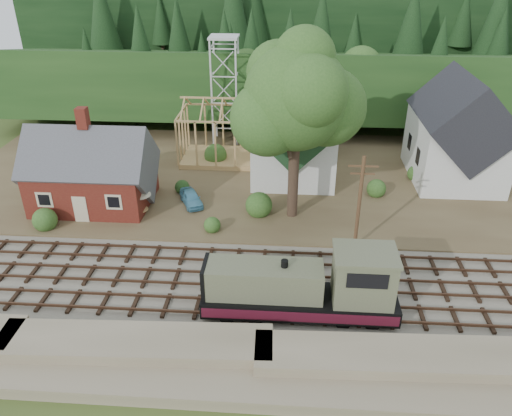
# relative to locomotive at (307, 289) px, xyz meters

# --- Properties ---
(ground) EXTENTS (140.00, 140.00, 0.00)m
(ground) POSITION_rel_locomotive_xyz_m (-3.02, 3.00, -2.17)
(ground) COLOR #384C1E
(ground) RESTS_ON ground
(embankment) EXTENTS (64.00, 5.00, 1.60)m
(embankment) POSITION_rel_locomotive_xyz_m (-3.02, -5.50, -2.17)
(embankment) COLOR #7F7259
(embankment) RESTS_ON ground
(railroad_bed) EXTENTS (64.00, 11.00, 0.16)m
(railroad_bed) POSITION_rel_locomotive_xyz_m (-3.02, 3.00, -2.09)
(railroad_bed) COLOR #726B5B
(railroad_bed) RESTS_ON ground
(village_flat) EXTENTS (64.00, 26.00, 0.30)m
(village_flat) POSITION_rel_locomotive_xyz_m (-3.02, 21.00, -2.02)
(village_flat) COLOR brown
(village_flat) RESTS_ON ground
(hillside) EXTENTS (70.00, 28.96, 12.74)m
(hillside) POSITION_rel_locomotive_xyz_m (-3.02, 45.00, -2.17)
(hillside) COLOR #1E3F19
(hillside) RESTS_ON ground
(ridge) EXTENTS (80.00, 20.00, 12.00)m
(ridge) POSITION_rel_locomotive_xyz_m (-3.02, 61.00, -2.17)
(ridge) COLOR black
(ridge) RESTS_ON ground
(depot) EXTENTS (10.80, 7.41, 9.00)m
(depot) POSITION_rel_locomotive_xyz_m (-19.02, 14.00, 1.05)
(depot) COLOR #591814
(depot) RESTS_ON village_flat
(church) EXTENTS (8.40, 15.17, 13.00)m
(church) POSITION_rel_locomotive_xyz_m (-1.02, 22.68, 3.01)
(church) COLOR silver
(church) RESTS_ON village_flat
(farmhouse) EXTENTS (8.40, 10.80, 10.60)m
(farmhouse) POSITION_rel_locomotive_xyz_m (14.98, 22.00, 2.70)
(farmhouse) COLOR silver
(farmhouse) RESTS_ON village_flat
(timber_frame) EXTENTS (8.20, 6.20, 6.99)m
(timber_frame) POSITION_rel_locomotive_xyz_m (-9.02, 25.00, 1.10)
(timber_frame) COLOR tan
(timber_frame) RESTS_ON village_flat
(lattice_tower) EXTENTS (3.20, 3.20, 12.12)m
(lattice_tower) POSITION_rel_locomotive_xyz_m (-9.02, 31.00, 7.87)
(lattice_tower) COLOR silver
(lattice_tower) RESTS_ON village_flat
(big_tree) EXTENTS (10.90, 8.40, 14.70)m
(big_tree) POSITION_rel_locomotive_xyz_m (-0.85, 13.08, 8.05)
(big_tree) COLOR #38281E
(big_tree) RESTS_ON village_flat
(telegraph_pole_near) EXTENTS (2.20, 0.28, 8.00)m
(telegraph_pole_near) POSITION_rel_locomotive_xyz_m (3.98, 8.20, 2.08)
(telegraph_pole_near) COLOR #4C331E
(telegraph_pole_near) RESTS_ON ground
(locomotive) EXTENTS (12.29, 3.07, 4.91)m
(locomotive) POSITION_rel_locomotive_xyz_m (0.00, 0.00, 0.00)
(locomotive) COLOR black
(locomotive) RESTS_ON railroad_bed
(car_blue) EXTENTS (2.98, 4.03, 1.28)m
(car_blue) POSITION_rel_locomotive_xyz_m (-10.24, 14.33, -1.23)
(car_blue) COLOR #5AA3C1
(car_blue) RESTS_ON village_flat
(car_green) EXTENTS (3.99, 2.78, 1.25)m
(car_green) POSITION_rel_locomotive_xyz_m (-24.67, 15.48, -1.24)
(car_green) COLOR #93B67E
(car_green) RESTS_ON village_flat
(car_red) EXTENTS (4.54, 3.71, 1.15)m
(car_red) POSITION_rel_locomotive_xyz_m (14.68, 23.15, -1.29)
(car_red) COLOR #AD140D
(car_red) RESTS_ON village_flat
(patio_set) EXTENTS (2.08, 2.08, 2.31)m
(patio_set) POSITION_rel_locomotive_xyz_m (-14.37, 12.25, 0.10)
(patio_set) COLOR silver
(patio_set) RESTS_ON village_flat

